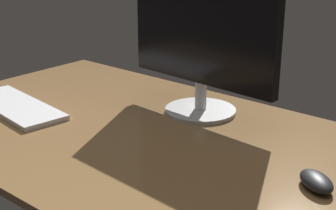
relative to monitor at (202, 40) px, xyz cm
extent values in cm
cube|color=olive|center=(-5.29, -22.87, -23.17)|extent=(140.00, 84.00, 2.00)
cylinder|color=silver|center=(0.00, 0.00, -21.55)|extent=(21.35, 21.35, 1.24)
cylinder|color=silver|center=(0.00, 0.00, -16.71)|extent=(3.47, 3.47, 8.45)
cube|color=black|center=(0.00, 0.00, 2.91)|extent=(50.97, 6.47, 30.79)
cube|color=white|center=(-45.46, -33.91, -21.42)|extent=(40.74, 19.20, 1.50)
ellipsoid|color=black|center=(46.62, -20.96, -20.62)|extent=(11.78, 11.03, 3.10)
camera|label=1|loc=(84.67, -115.09, 31.18)|focal=54.11mm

